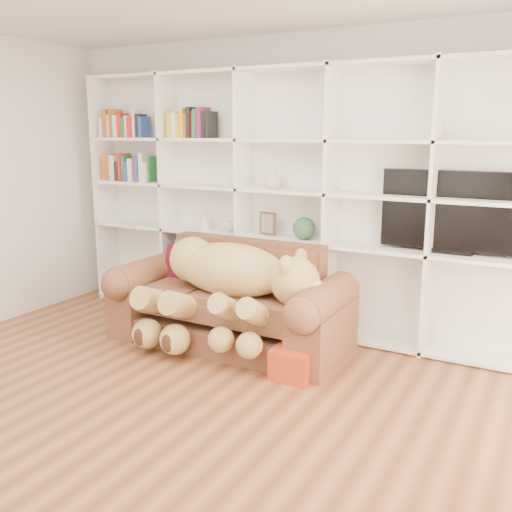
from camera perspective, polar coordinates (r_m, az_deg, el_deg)
The scene contains 14 objects.
floor at distance 3.77m, azimuth -13.49°, elevation -17.10°, with size 5.00×5.00×0.00m, color brown.
wall_back at distance 5.41m, azimuth 3.92°, elevation 7.25°, with size 5.00×0.02×2.70m, color white.
bookshelf at distance 5.39m, azimuth 0.97°, elevation 6.79°, with size 4.43×0.35×2.40m.
sofa at distance 5.02m, azimuth -2.54°, elevation -5.04°, with size 2.08×0.90×0.87m.
teddy_bear at distance 4.77m, azimuth -2.97°, elevation -2.56°, with size 1.53×0.84×0.89m.
throw_pillow at distance 5.39m, azimuth -7.34°, elevation -0.81°, with size 0.34×0.11×0.34m, color #510D13.
gift_box at distance 4.38m, azimuth 3.77°, elevation -10.65°, with size 0.30×0.28×0.24m, color #B63918.
tv at distance 4.85m, azimuth 19.02°, elevation 4.14°, with size 1.12×0.18×0.66m.
picture_frame at distance 5.36m, azimuth 1.18°, elevation 3.29°, with size 0.17×0.03×0.22m, color #50361B.
green_vase at distance 5.20m, azimuth 4.83°, elevation 2.78°, with size 0.21×0.21×0.21m, color #2E5A39.
figurine_tall at distance 5.73m, azimuth -5.23°, elevation 3.41°, with size 0.08×0.08×0.15m, color silver.
figurine_short at distance 5.72m, azimuth -4.98°, elevation 3.19°, with size 0.07×0.07×0.11m, color silver.
snow_globe at distance 5.57m, azimuth -2.65°, elevation 3.01°, with size 0.11×0.11×0.11m, color silver.
shelf_vase at distance 5.29m, azimuth 1.67°, elevation 7.76°, with size 0.17×0.17×0.18m, color beige.
Camera 1 is at (2.27, -2.38, 1.84)m, focal length 40.00 mm.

